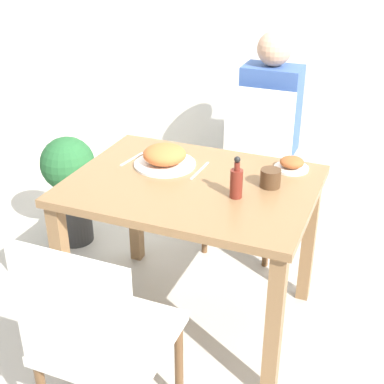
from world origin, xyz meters
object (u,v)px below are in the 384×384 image
object	(u,v)px
side_plate	(292,164)
drink_cup	(270,178)
chair_far	(251,161)
chair_near	(97,336)
potted_plant_left	(70,180)
person_figure	(269,130)
food_plate	(165,157)
sauce_bottle	(236,182)

from	to	relation	value
side_plate	drink_cup	bearing A→B (deg)	-102.65
chair_far	side_plate	xyz separation A→B (m)	(0.33, -0.51, 0.25)
chair_near	drink_cup	bearing A→B (deg)	-112.21
side_plate	potted_plant_left	size ratio (longest dim) A/B	0.24
person_figure	food_plate	bearing A→B (deg)	-103.13
chair_far	food_plate	xyz separation A→B (m)	(-0.22, -0.68, 0.27)
food_plate	potted_plant_left	xyz separation A→B (m)	(-0.73, 0.26, -0.37)
sauce_bottle	person_figure	xyz separation A→B (m)	(-0.16, 1.18, -0.21)
chair_far	food_plate	world-z (taller)	chair_far
chair_near	side_plate	bearing A→B (deg)	-110.46
drink_cup	chair_near	bearing A→B (deg)	-112.21
person_figure	sauce_bottle	bearing A→B (deg)	-82.14
food_plate	potted_plant_left	world-z (taller)	food_plate
side_plate	sauce_bottle	distance (m)	0.38
chair_near	food_plate	xyz separation A→B (m)	(-0.15, 0.88, 0.27)
chair_near	side_plate	size ratio (longest dim) A/B	5.75
chair_far	drink_cup	bearing A→B (deg)	-68.56
chair_far	potted_plant_left	distance (m)	1.04
person_figure	drink_cup	bearing A→B (deg)	-75.52
chair_near	person_figure	size ratio (longest dim) A/B	0.76
chair_far	person_figure	xyz separation A→B (m)	(0.01, 0.32, 0.08)
side_plate	chair_far	bearing A→B (deg)	122.52
drink_cup	person_figure	xyz separation A→B (m)	(-0.27, 1.03, -0.18)
sauce_bottle	potted_plant_left	distance (m)	1.27
food_plate	side_plate	size ratio (longest dim) A/B	1.83
chair_near	sauce_bottle	size ratio (longest dim) A/B	4.96
side_plate	potted_plant_left	bearing A→B (deg)	176.14
side_plate	chair_near	bearing A→B (deg)	-110.46
chair_far	potted_plant_left	bearing A→B (deg)	-155.82
chair_far	sauce_bottle	size ratio (longest dim) A/B	4.96
drink_cup	side_plate	bearing A→B (deg)	77.35
chair_far	sauce_bottle	distance (m)	0.93
side_plate	food_plate	bearing A→B (deg)	-162.33
drink_cup	chair_far	bearing A→B (deg)	111.44
food_plate	side_plate	world-z (taller)	food_plate
drink_cup	potted_plant_left	bearing A→B (deg)	166.77
food_plate	sauce_bottle	size ratio (longest dim) A/B	1.58
drink_cup	sauce_bottle	distance (m)	0.18
potted_plant_left	person_figure	xyz separation A→B (m)	(0.96, 0.74, 0.18)
drink_cup	person_figure	distance (m)	1.08
chair_near	drink_cup	world-z (taller)	chair_near
food_plate	sauce_bottle	xyz separation A→B (m)	(0.40, -0.18, 0.03)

